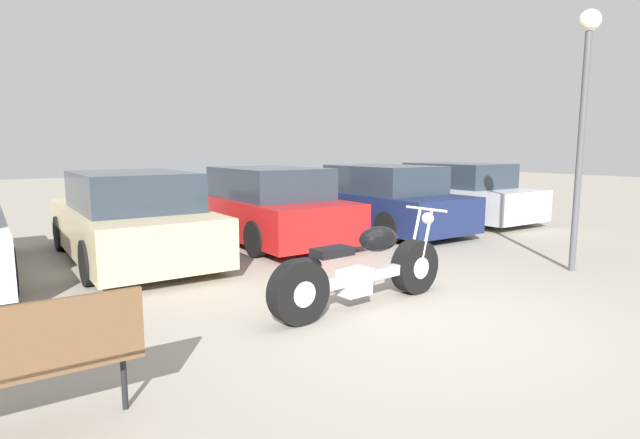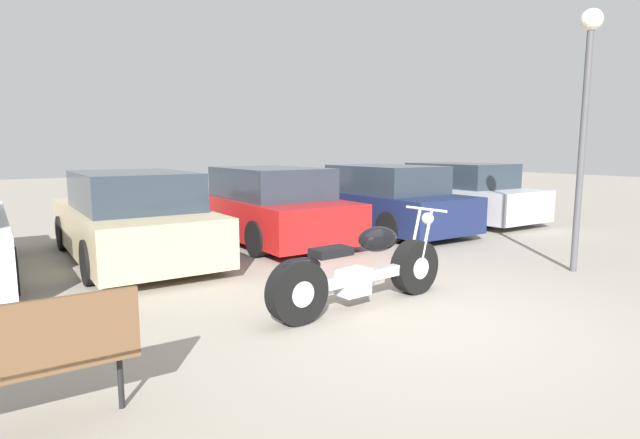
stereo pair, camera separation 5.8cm
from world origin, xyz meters
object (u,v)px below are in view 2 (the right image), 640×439
Objects in this scene: parked_car_navy at (379,200)px; park_bench at (9,357)px; parked_car_red at (266,207)px; parked_car_champagne at (132,219)px; parked_car_silver at (454,194)px; lamp_post at (586,90)px; motorcycle at (360,270)px.

park_bench is (-6.99, -4.87, -0.11)m from parked_car_navy.
parked_car_champagne is at bearing -172.56° from parked_car_red.
parked_car_champagne is 3.01× the size of park_bench.
parked_car_champagne is at bearing -179.92° from parked_car_navy.
park_bench is (-4.42, -5.20, -0.11)m from parked_car_red.
parked_car_champagne is 1.00× the size of parked_car_silver.
lamp_post reaches higher than parked_car_navy.
lamp_post is at bearing -40.49° from parked_car_champagne.
lamp_post is (5.12, -4.37, 1.92)m from parked_car_champagne.
parked_car_silver is at bearing 4.34° from parked_car_navy.
parked_car_red is 5.16m from parked_car_silver.
parked_car_champagne is 5.20m from park_bench.
parked_car_red is at bearing 7.44° from parked_car_champagne.
parked_car_silver is (7.73, 0.20, 0.00)m from parked_car_champagne.
parked_car_navy is (2.58, -0.33, 0.00)m from parked_car_red.
motorcycle is 0.55× the size of parked_car_navy.
motorcycle is 4.43m from parked_car_red.
motorcycle is 0.55× the size of parked_car_silver.
parked_car_silver is at bearing 33.78° from motorcycle.
motorcycle is 5.39m from parked_car_navy.
parked_car_red is 2.60m from parked_car_navy.
lamp_post is (2.54, -4.71, 1.92)m from parked_car_red.
park_bench is at bearing -152.09° from parked_car_silver.
lamp_post is (-2.61, -4.57, 1.92)m from parked_car_silver.
motorcycle is at bearing -69.15° from parked_car_champagne.
parked_car_navy is (3.65, 3.97, 0.23)m from motorcycle.
parked_car_navy is 3.01× the size of park_bench.
lamp_post is at bearing -119.70° from parked_car_silver.
parked_car_navy is at bearing 34.87° from park_bench.
parked_car_silver reaches higher than motorcycle.
parked_car_champagne and parked_car_red have the same top height.
parked_car_navy is at bearing 47.42° from motorcycle.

